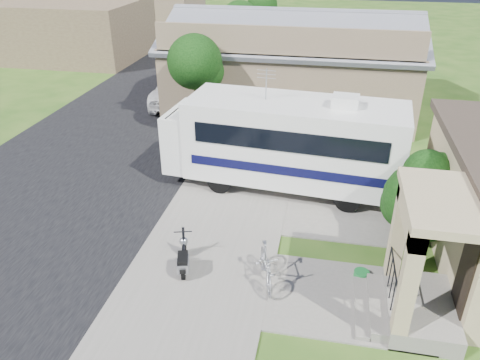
% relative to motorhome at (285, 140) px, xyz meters
% --- Properties ---
extents(ground, '(120.00, 120.00, 0.00)m').
position_rel_motorhome_xyz_m(ground, '(-0.69, -4.76, -1.84)').
color(ground, '#244913').
extents(street_slab, '(9.00, 80.00, 0.02)m').
position_rel_motorhome_xyz_m(street_slab, '(-8.19, 5.24, -1.83)').
color(street_slab, black).
rests_on(street_slab, ground).
extents(sidewalk_slab, '(4.00, 80.00, 0.06)m').
position_rel_motorhome_xyz_m(sidewalk_slab, '(-1.69, 5.24, -1.81)').
color(sidewalk_slab, slate).
rests_on(sidewalk_slab, ground).
extents(driveway_slab, '(7.00, 6.00, 0.05)m').
position_rel_motorhome_xyz_m(driveway_slab, '(0.81, -0.26, -1.81)').
color(driveway_slab, slate).
rests_on(driveway_slab, ground).
extents(walk_slab, '(4.00, 3.00, 0.05)m').
position_rel_motorhome_xyz_m(walk_slab, '(2.31, -5.76, -1.81)').
color(walk_slab, slate).
rests_on(walk_slab, ground).
extents(warehouse, '(12.50, 8.40, 5.04)m').
position_rel_motorhome_xyz_m(warehouse, '(-0.69, 9.21, 0.15)').
color(warehouse, '#79664B').
rests_on(warehouse, ground).
extents(distant_bldg_far, '(10.00, 8.00, 4.00)m').
position_rel_motorhome_xyz_m(distant_bldg_far, '(-17.69, 17.24, 0.16)').
color(distant_bldg_far, brown).
rests_on(distant_bldg_far, ground).
extents(distant_bldg_near, '(8.00, 7.00, 3.20)m').
position_rel_motorhome_xyz_m(distant_bldg_near, '(-15.69, 29.24, -0.24)').
color(distant_bldg_near, '#79664B').
rests_on(distant_bldg_near, ground).
extents(street_tree_a, '(2.44, 2.40, 4.58)m').
position_rel_motorhome_xyz_m(street_tree_a, '(-4.38, 4.29, 1.41)').
color(street_tree_a, black).
rests_on(street_tree_a, ground).
extents(street_tree_b, '(2.44, 2.40, 4.73)m').
position_rel_motorhome_xyz_m(street_tree_b, '(-4.38, 14.29, 1.55)').
color(street_tree_b, black).
rests_on(street_tree_b, ground).
extents(street_tree_c, '(2.44, 2.40, 4.42)m').
position_rel_motorhome_xyz_m(street_tree_c, '(-4.38, 23.29, 1.27)').
color(street_tree_c, black).
rests_on(street_tree_c, ground).
extents(motorhome, '(8.55, 3.35, 4.28)m').
position_rel_motorhome_xyz_m(motorhome, '(0.00, 0.00, 0.00)').
color(motorhome, white).
rests_on(motorhome, ground).
extents(shrub, '(2.44, 2.33, 2.99)m').
position_rel_motorhome_xyz_m(shrub, '(4.37, -2.59, -0.31)').
color(shrub, black).
rests_on(shrub, ground).
extents(scooter, '(0.67, 1.42, 0.95)m').
position_rel_motorhome_xyz_m(scooter, '(-2.14, -5.45, -1.41)').
color(scooter, black).
rests_on(scooter, ground).
extents(bicycle, '(1.01, 1.87, 1.08)m').
position_rel_motorhome_xyz_m(bicycle, '(0.16, -5.53, -1.30)').
color(bicycle, '#9C9DA3').
rests_on(bicycle, ground).
extents(pickup_truck, '(3.42, 5.91, 1.55)m').
position_rel_motorhome_xyz_m(pickup_truck, '(-6.71, 8.45, -1.06)').
color(pickup_truck, white).
rests_on(pickup_truck, ground).
extents(van, '(3.15, 6.14, 1.70)m').
position_rel_motorhome_xyz_m(van, '(-7.24, 15.68, -0.99)').
color(van, white).
rests_on(van, ground).
extents(garden_hose, '(0.41, 0.41, 0.18)m').
position_rel_motorhome_xyz_m(garden_hose, '(2.69, -4.80, -1.75)').
color(garden_hose, '#166E2C').
rests_on(garden_hose, ground).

